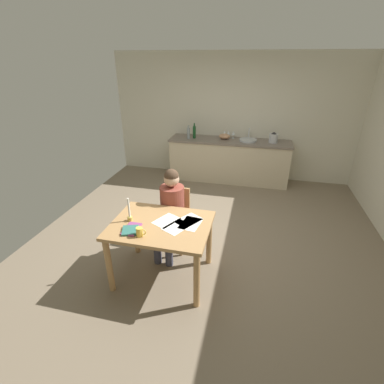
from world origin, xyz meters
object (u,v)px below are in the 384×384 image
(chair_at_table, at_px, (175,215))
(book_magazine, at_px, (130,230))
(dining_table, at_px, (161,233))
(candlestick, at_px, (130,214))
(wine_glass_near_sink, at_px, (233,133))
(book_cookery, at_px, (132,229))
(bottle_vinegar, at_px, (194,132))
(mixing_bowl, at_px, (225,136))
(person_seated, at_px, (171,208))
(wine_glass_by_kettle, at_px, (228,133))
(coffee_mug, at_px, (140,232))
(sink_unit, at_px, (248,140))
(wine_glass_back_left, at_px, (224,133))
(stovetop_kettle, at_px, (273,138))
(bottle_oil, at_px, (189,133))

(chair_at_table, height_order, book_magazine, chair_at_table)
(dining_table, distance_m, chair_at_table, 0.69)
(candlestick, xyz_separation_m, wine_glass_near_sink, (0.83, 3.40, 0.17))
(book_cookery, bearing_deg, bottle_vinegar, 91.18)
(mixing_bowl, bearing_deg, person_seated, -96.95)
(book_cookery, relative_size, wine_glass_by_kettle, 1.62)
(bottle_vinegar, bearing_deg, coffee_mug, -86.49)
(bottle_vinegar, xyz_separation_m, mixing_bowl, (0.64, 0.10, -0.08))
(person_seated, distance_m, mixing_bowl, 2.82)
(sink_unit, bearing_deg, book_cookery, -107.22)
(chair_at_table, height_order, sink_unit, sink_unit)
(bottle_vinegar, xyz_separation_m, wine_glass_back_left, (0.62, 0.17, -0.03))
(mixing_bowl, bearing_deg, wine_glass_by_kettle, 47.16)
(wine_glass_near_sink, distance_m, wine_glass_by_kettle, 0.11)
(bottle_vinegar, distance_m, wine_glass_back_left, 0.65)
(stovetop_kettle, xyz_separation_m, wine_glass_by_kettle, (-0.93, 0.15, 0.01))
(candlestick, xyz_separation_m, bottle_vinegar, (0.02, 3.23, 0.20))
(bottle_vinegar, distance_m, mixing_bowl, 0.65)
(person_seated, relative_size, wine_glass_near_sink, 7.76)
(book_cookery, xyz_separation_m, sink_unit, (1.06, 3.43, 0.16))
(person_seated, distance_m, wine_glass_back_left, 2.90)
(person_seated, relative_size, book_cookery, 4.78)
(book_cookery, bearing_deg, mixing_bowl, 80.76)
(candlestick, distance_m, bottle_vinegar, 3.23)
(chair_at_table, bearing_deg, bottle_vinegar, 96.88)
(chair_at_table, distance_m, wine_glass_by_kettle, 2.80)
(person_seated, relative_size, coffee_mug, 10.79)
(chair_at_table, distance_m, wine_glass_back_left, 2.79)
(chair_at_table, xyz_separation_m, sink_unit, (0.83, 2.57, 0.45))
(wine_glass_by_kettle, height_order, wine_glass_back_left, same)
(sink_unit, bearing_deg, bottle_vinegar, -178.61)
(book_cookery, distance_m, stovetop_kettle, 3.77)
(book_magazine, bearing_deg, bottle_oil, 73.56)
(dining_table, xyz_separation_m, coffee_mug, (-0.13, -0.28, 0.17))
(coffee_mug, bearing_deg, book_cookery, 147.03)
(bottle_vinegar, relative_size, stovetop_kettle, 1.43)
(chair_at_table, bearing_deg, dining_table, -86.62)
(book_cookery, distance_m, bottle_vinegar, 3.41)
(stovetop_kettle, bearing_deg, bottle_vinegar, -179.18)
(person_seated, bearing_deg, book_cookery, -107.46)
(dining_table, height_order, mixing_bowl, mixing_bowl)
(book_magazine, height_order, mixing_bowl, mixing_bowl)
(wine_glass_by_kettle, bearing_deg, sink_unit, -18.71)
(book_magazine, xyz_separation_m, mixing_bowl, (0.56, 3.53, 0.19))
(candlestick, relative_size, mixing_bowl, 1.25)
(book_cookery, distance_m, sink_unit, 3.59)
(stovetop_kettle, bearing_deg, coffee_mug, -112.06)
(coffee_mug, relative_size, wine_glass_back_left, 0.72)
(candlestick, xyz_separation_m, book_magazine, (0.10, -0.20, -0.07))
(book_magazine, height_order, stovetop_kettle, stovetop_kettle)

